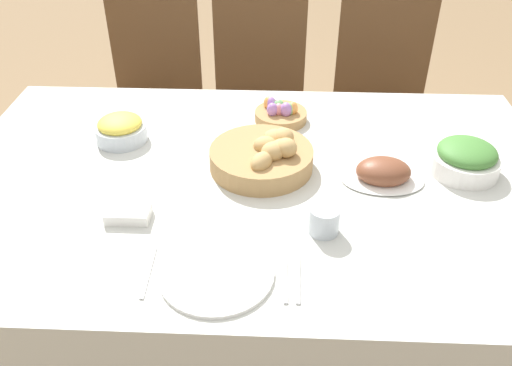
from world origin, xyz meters
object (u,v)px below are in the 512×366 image
object	(u,v)px
chair_far_right	(379,99)
dinner_plate	(216,273)
green_salad_bowl	(466,159)
pineapple_bowl	(121,129)
drinking_cup	(324,220)
chair_far_left	(152,94)
ham_platter	(383,174)
chair_far_center	(258,96)
egg_basket	(280,113)
knife	(285,276)
spoon	(298,277)
butter_dish	(128,214)
bread_basket	(264,156)
fork	(148,272)

from	to	relation	value
chair_far_right	dinner_plate	xyz separation A→B (m)	(-0.60, -1.35, 0.20)
chair_far_right	green_salad_bowl	size ratio (longest dim) A/B	4.91
pineapple_bowl	drinking_cup	world-z (taller)	pineapple_bowl
chair_far_left	ham_platter	bearing A→B (deg)	-41.61
chair_far_center	ham_platter	world-z (taller)	chair_far_center
egg_basket	dinner_plate	xyz separation A→B (m)	(-0.15, -0.76, -0.02)
knife	spoon	world-z (taller)	same
egg_basket	butter_dish	size ratio (longest dim) A/B	1.55
knife	drinking_cup	size ratio (longest dim) A/B	2.12
bread_basket	fork	world-z (taller)	bread_basket
chair_far_right	fork	distance (m)	1.56
drinking_cup	knife	bearing A→B (deg)	-120.11
bread_basket	green_salad_bowl	xyz separation A→B (m)	(0.60, 0.00, 0.01)
knife	drinking_cup	bearing A→B (deg)	59.07
spoon	fork	bearing A→B (deg)	-179.18
bread_basket	knife	size ratio (longest dim) A/B	1.83
chair_far_right	butter_dish	world-z (taller)	chair_far_right
chair_far_center	butter_dish	size ratio (longest dim) A/B	8.63
chair_far_left	egg_basket	bearing A→B (deg)	-39.84
chair_far_right	spoon	distance (m)	1.42
chair_far_right	knife	distance (m)	1.43
bread_basket	green_salad_bowl	bearing A→B (deg)	0.42
dinner_plate	knife	xyz separation A→B (m)	(0.16, 0.00, -0.00)
fork	spoon	world-z (taller)	same
chair_far_center	bread_basket	world-z (taller)	chair_far_center
ham_platter	dinner_plate	bearing A→B (deg)	-137.79
chair_far_center	chair_far_left	bearing A→B (deg)	-178.44
egg_basket	drinking_cup	distance (m)	0.60
chair_far_center	pineapple_bowl	distance (m)	0.88
ham_platter	fork	xyz separation A→B (m)	(-0.61, -0.41, -0.02)
chair_far_center	fork	xyz separation A→B (m)	(-0.21, -1.35, 0.20)
chair_far_center	ham_platter	xyz separation A→B (m)	(0.40, -0.94, 0.22)
pineapple_bowl	spoon	distance (m)	0.83
chair_far_center	drinking_cup	distance (m)	1.22
chair_far_right	dinner_plate	size ratio (longest dim) A/B	3.66
knife	butter_dish	bearing A→B (deg)	153.66
ham_platter	bread_basket	bearing A→B (deg)	171.10
chair_far_right	pineapple_bowl	bearing A→B (deg)	-137.03
spoon	drinking_cup	bearing A→B (deg)	68.81
knife	butter_dish	world-z (taller)	butter_dish
spoon	butter_dish	xyz separation A→B (m)	(-0.45, 0.20, 0.01)
butter_dish	bread_basket	bearing A→B (deg)	36.44
chair_far_left	bread_basket	distance (m)	1.06
chair_far_center	bread_basket	bearing A→B (deg)	-84.99
chair_far_left	spoon	world-z (taller)	chair_far_left
pineapple_bowl	chair_far_center	bearing A→B (deg)	60.48
bread_basket	ham_platter	bearing A→B (deg)	-8.90
pineapple_bowl	spoon	world-z (taller)	pineapple_bowl
ham_platter	dinner_plate	xyz separation A→B (m)	(-0.45, -0.41, -0.02)
knife	bread_basket	bearing A→B (deg)	97.10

